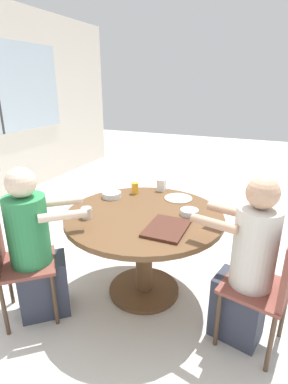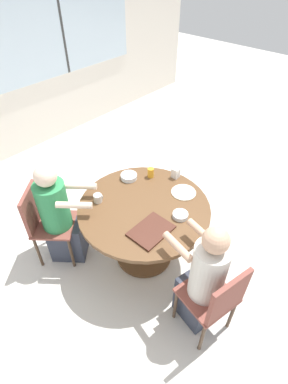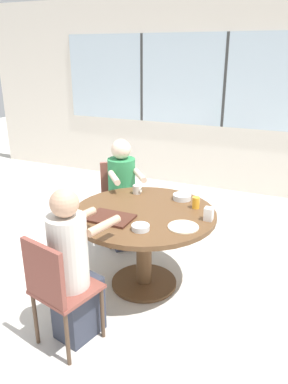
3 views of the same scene
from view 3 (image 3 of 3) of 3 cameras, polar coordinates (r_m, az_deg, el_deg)
ground_plane at (r=3.59m, az=0.00°, el=-13.78°), size 16.00×16.00×0.00m
wall_back_with_windows at (r=5.71m, az=12.18°, el=14.13°), size 8.40×0.08×2.80m
dining_table at (r=3.30m, az=0.00°, el=-5.61°), size 1.25×1.25×0.73m
chair_for_woman_green_shirt at (r=4.20m, az=-3.76°, el=-0.28°), size 0.56×0.56×0.88m
chair_for_man_blue_shirt at (r=2.70m, az=-13.28°, el=-13.68°), size 0.48×0.48×0.88m
person_woman_green_shirt at (r=4.05m, az=-3.26°, el=-0.94°), size 0.56×0.59×1.18m
person_man_blue_shirt at (r=2.78m, az=-10.74°, el=-11.92°), size 0.38×0.55×1.20m
food_tray_dark at (r=3.10m, az=-5.12°, el=-3.95°), size 0.36×0.27×0.02m
coffee_mug at (r=3.62m, az=-1.06°, el=0.40°), size 0.09×0.08×0.08m
juice_glass at (r=3.31m, az=7.91°, el=-1.61°), size 0.07×0.07×0.10m
milk_carton_small at (r=3.09m, az=9.84°, el=-3.32°), size 0.07×0.07×0.11m
bowl_white_shallow at (r=2.90m, az=-0.54°, el=-5.42°), size 0.14×0.14×0.04m
bowl_cereal at (r=3.50m, az=5.81°, el=-0.75°), size 0.17×0.17×0.05m
plate_tortillas at (r=2.96m, az=6.00°, el=-5.30°), size 0.24×0.24×0.01m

